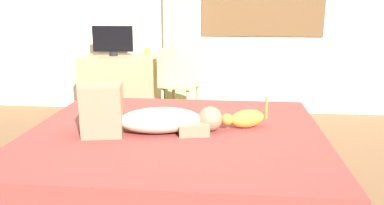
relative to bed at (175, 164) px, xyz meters
The scene contains 9 objects.
ground_plane 0.25m from the bed, 34.07° to the right, with size 16.00×16.00×0.00m, color brown.
bed is the anchor object (origin of this frame).
person_lying 0.42m from the bed, 160.40° to the right, with size 0.94×0.42×0.34m.
cat 0.59m from the bed, 12.50° to the left, with size 0.33×0.21×0.21m.
desk 2.20m from the bed, 115.24° to the left, with size 0.90×0.56×0.74m.
tv_monitor 2.33m from the bed, 117.03° to the left, with size 0.48×0.10×0.35m.
cup 2.31m from the bed, 106.51° to the left, with size 0.08×0.08×0.08m, color gold.
chair_by_desk 1.79m from the bed, 98.16° to the left, with size 0.47×0.47×0.86m.
curtain_left 2.51m from the bed, 95.77° to the left, with size 0.44×0.06×2.63m, color #ADCC75.
Camera 1 is at (0.34, -2.52, 1.35)m, focal length 36.49 mm.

